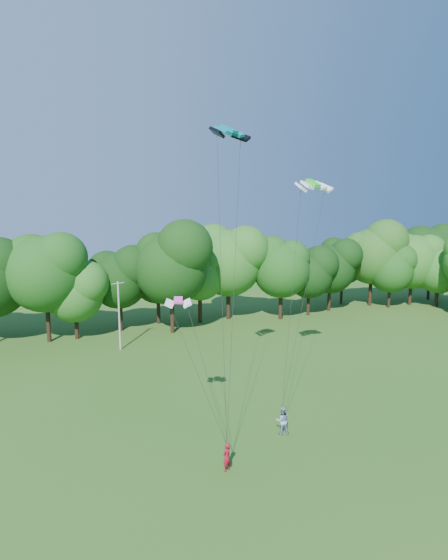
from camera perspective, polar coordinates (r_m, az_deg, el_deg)
name	(u,v)px	position (r m, az deg, el deg)	size (l,w,h in m)	color
ground	(335,515)	(24.38, 14.27, -27.60)	(160.00, 160.00, 0.00)	#295818
utility_pole	(119,315)	(46.53, -13.54, -4.44)	(1.38, 0.60, 7.25)	#A9A7A0
kite_flyer_left	(227,457)	(26.30, 0.36, -22.12)	(0.61, 0.40, 1.66)	maroon
kite_flyer_right	(282,420)	(30.05, 7.60, -17.70)	(0.92, 0.72, 1.90)	#8897BC
kite_teal	(229,129)	(29.19, 0.67, 19.10)	(3.01, 2.16, 0.67)	#047E87
kite_green	(313,183)	(32.72, 11.56, 12.32)	(2.72, 1.28, 0.65)	#2BE121
kite_pink	(178,300)	(26.31, -6.01, -2.64)	(1.75, 1.26, 0.33)	#FF46B8
tree_back_center	(171,262)	(51.12, -6.91, 2.35)	(9.34, 9.34, 13.59)	#332413
tree_back_east	(372,251)	(69.53, 18.82, 3.64)	(9.24, 9.24, 13.44)	#321E14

